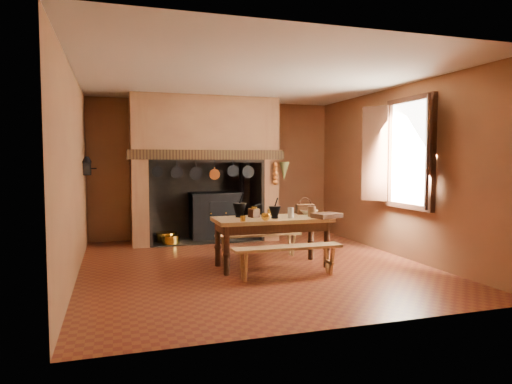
% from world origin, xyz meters
% --- Properties ---
extents(floor, '(5.50, 5.50, 0.00)m').
position_xyz_m(floor, '(0.00, 0.00, 0.00)').
color(floor, brown).
rests_on(floor, ground).
extents(ceiling, '(5.50, 5.50, 0.00)m').
position_xyz_m(ceiling, '(0.00, 0.00, 2.80)').
color(ceiling, silver).
rests_on(ceiling, back_wall).
extents(back_wall, '(5.00, 0.02, 2.80)m').
position_xyz_m(back_wall, '(0.00, 2.75, 1.40)').
color(back_wall, brown).
rests_on(back_wall, floor).
extents(wall_left, '(0.02, 5.50, 2.80)m').
position_xyz_m(wall_left, '(-2.50, 0.00, 1.40)').
color(wall_left, brown).
rests_on(wall_left, floor).
extents(wall_right, '(0.02, 5.50, 2.80)m').
position_xyz_m(wall_right, '(2.50, 0.00, 1.40)').
color(wall_right, brown).
rests_on(wall_right, floor).
extents(wall_front, '(5.00, 0.02, 2.80)m').
position_xyz_m(wall_front, '(0.00, -2.75, 1.40)').
color(wall_front, brown).
rests_on(wall_front, floor).
extents(chimney_breast, '(2.95, 0.96, 2.80)m').
position_xyz_m(chimney_breast, '(-0.30, 2.31, 1.81)').
color(chimney_breast, brown).
rests_on(chimney_breast, floor).
extents(iron_range, '(1.12, 0.55, 1.60)m').
position_xyz_m(iron_range, '(-0.04, 2.45, 0.48)').
color(iron_range, black).
rests_on(iron_range, floor).
extents(hearth_pans, '(0.51, 0.62, 0.20)m').
position_xyz_m(hearth_pans, '(-1.05, 2.22, 0.09)').
color(hearth_pans, gold).
rests_on(hearth_pans, floor).
extents(hanging_pans, '(1.92, 0.29, 0.27)m').
position_xyz_m(hanging_pans, '(-0.34, 1.81, 1.36)').
color(hanging_pans, black).
rests_on(hanging_pans, chimney_breast).
extents(onion_string, '(0.12, 0.10, 0.46)m').
position_xyz_m(onion_string, '(1.00, 1.79, 1.33)').
color(onion_string, '#97441B').
rests_on(onion_string, chimney_breast).
extents(herb_bunch, '(0.20, 0.20, 0.35)m').
position_xyz_m(herb_bunch, '(1.18, 1.79, 1.38)').
color(herb_bunch, brown).
rests_on(herb_bunch, chimney_breast).
extents(window, '(0.39, 1.75, 1.76)m').
position_xyz_m(window, '(2.35, -0.40, 1.70)').
color(window, white).
rests_on(window, wall_right).
extents(wall_coffee_mill, '(0.23, 0.16, 0.31)m').
position_xyz_m(wall_coffee_mill, '(-2.42, 1.55, 1.52)').
color(wall_coffee_mill, black).
rests_on(wall_coffee_mill, wall_left).
extents(work_table, '(1.71, 0.76, 0.74)m').
position_xyz_m(work_table, '(0.23, -0.20, 0.62)').
color(work_table, tan).
rests_on(work_table, floor).
extents(bench_front, '(1.52, 0.27, 0.43)m').
position_xyz_m(bench_front, '(0.23, -0.85, 0.32)').
color(bench_front, tan).
rests_on(bench_front, floor).
extents(bench_back, '(1.41, 0.25, 0.40)m').
position_xyz_m(bench_back, '(0.23, 0.45, 0.30)').
color(bench_back, tan).
rests_on(bench_back, floor).
extents(mortar_large, '(0.21, 0.21, 0.36)m').
position_xyz_m(mortar_large, '(-0.22, -0.02, 0.86)').
color(mortar_large, black).
rests_on(mortar_large, work_table).
extents(mortar_small, '(0.18, 0.18, 0.30)m').
position_xyz_m(mortar_small, '(0.24, -0.31, 0.84)').
color(mortar_small, black).
rests_on(mortar_small, work_table).
extents(coffee_grinder, '(0.19, 0.17, 0.20)m').
position_xyz_m(coffee_grinder, '(-0.02, -0.10, 0.82)').
color(coffee_grinder, '#391C12').
rests_on(coffee_grinder, work_table).
extents(brass_mug_a, '(0.09, 0.09, 0.08)m').
position_xyz_m(brass_mug_a, '(-0.30, -0.50, 0.78)').
color(brass_mug_a, gold).
rests_on(brass_mug_a, work_table).
extents(brass_mug_b, '(0.10, 0.10, 0.10)m').
position_xyz_m(brass_mug_b, '(0.27, -0.00, 0.79)').
color(brass_mug_b, gold).
rests_on(brass_mug_b, work_table).
extents(mixing_bowl, '(0.33, 0.33, 0.07)m').
position_xyz_m(mixing_bowl, '(0.91, 0.02, 0.78)').
color(mixing_bowl, beige).
rests_on(mixing_bowl, work_table).
extents(stoneware_crock, '(0.16, 0.16, 0.16)m').
position_xyz_m(stoneware_crock, '(0.84, -0.27, 0.82)').
color(stoneware_crock, brown).
rests_on(stoneware_crock, work_table).
extents(glass_jar, '(0.12, 0.12, 0.16)m').
position_xyz_m(glass_jar, '(0.46, -0.37, 0.82)').
color(glass_jar, beige).
rests_on(glass_jar, work_table).
extents(wicker_basket, '(0.30, 0.24, 0.26)m').
position_xyz_m(wicker_basket, '(0.88, 0.07, 0.83)').
color(wicker_basket, '#4D2817').
rests_on(wicker_basket, work_table).
extents(wooden_tray, '(0.46, 0.38, 0.07)m').
position_xyz_m(wooden_tray, '(0.99, -0.48, 0.78)').
color(wooden_tray, '#391C12').
rests_on(wooden_tray, work_table).
extents(brass_cup, '(0.16, 0.16, 0.10)m').
position_xyz_m(brass_cup, '(0.03, -0.50, 0.79)').
color(brass_cup, gold).
rests_on(brass_cup, work_table).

